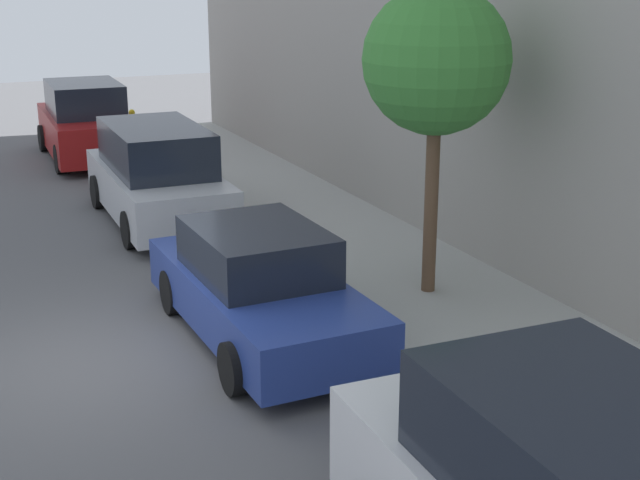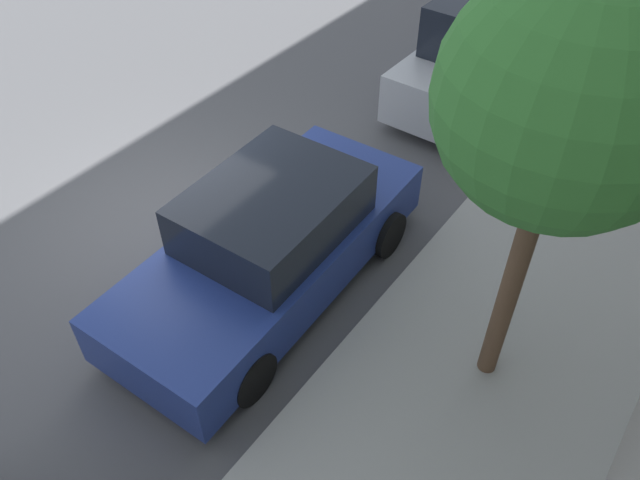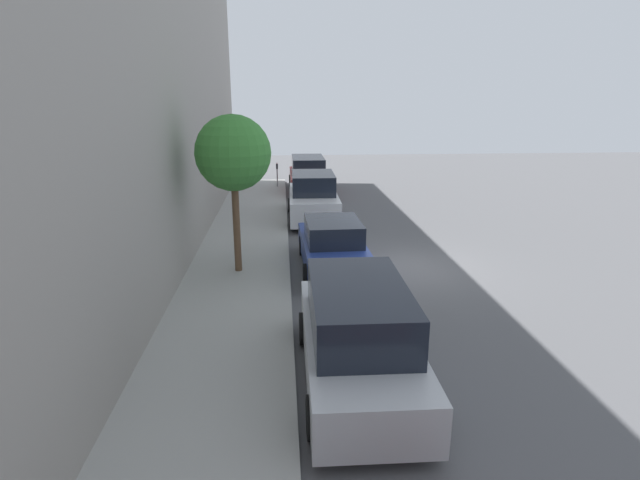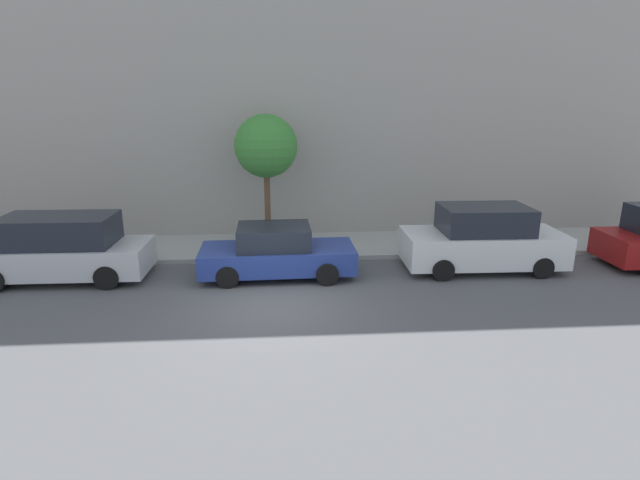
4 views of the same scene
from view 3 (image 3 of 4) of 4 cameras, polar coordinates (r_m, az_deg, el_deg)
ground_plane at (r=15.56m, az=9.54°, el=-3.12°), size 60.00×60.00×0.00m
sidewalk at (r=15.16m, az=-9.19°, el=-3.34°), size 3.01×32.00×0.15m
building_facade at (r=14.80m, az=-20.71°, el=20.13°), size 2.00×32.00×12.71m
parked_minivan_nearest at (r=27.31m, az=-1.38°, el=7.44°), size 2.02×4.91×1.90m
parked_suv_second at (r=21.04m, az=-0.79°, el=4.82°), size 2.08×4.83×1.98m
parked_sedan_third at (r=15.02m, az=1.47°, el=-0.70°), size 1.92×4.55×1.54m
parked_minivan_fourth at (r=9.20m, az=4.35°, el=-10.84°), size 2.02×4.92×1.90m
parking_meter_near at (r=28.15m, az=-4.92°, el=7.75°), size 0.11×0.15×1.33m
street_tree at (r=14.12m, az=-9.90°, el=9.68°), size 2.10×2.10×4.47m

